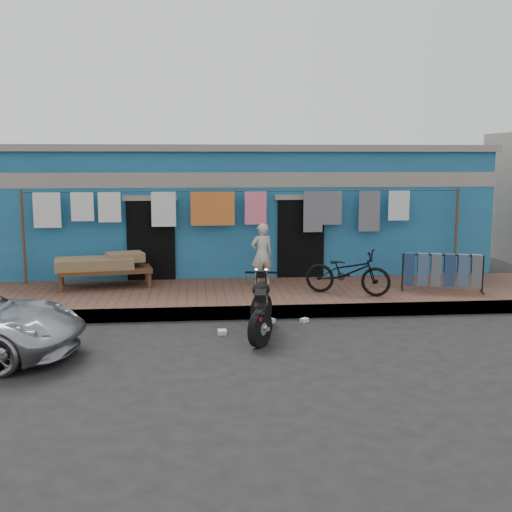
# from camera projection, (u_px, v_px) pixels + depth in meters

# --- Properties ---
(ground) EXTENTS (80.00, 80.00, 0.00)m
(ground) POSITION_uv_depth(u_px,v_px,m) (267.00, 341.00, 10.78)
(ground) COLOR black
(ground) RESTS_ON ground
(sidewalk) EXTENTS (28.00, 3.00, 0.25)m
(sidewalk) POSITION_uv_depth(u_px,v_px,m) (252.00, 296.00, 13.71)
(sidewalk) COLOR brown
(sidewalk) RESTS_ON ground
(curb) EXTENTS (28.00, 0.10, 0.25)m
(curb) POSITION_uv_depth(u_px,v_px,m) (258.00, 312.00, 12.29)
(curb) COLOR gray
(curb) RESTS_ON ground
(building) EXTENTS (12.20, 5.20, 3.36)m
(building) POSITION_uv_depth(u_px,v_px,m) (238.00, 209.00, 17.40)
(building) COLOR #215880
(building) RESTS_ON ground
(clothesline) EXTENTS (10.06, 0.06, 2.10)m
(clothesline) POSITION_uv_depth(u_px,v_px,m) (232.00, 212.00, 14.65)
(clothesline) COLOR brown
(clothesline) RESTS_ON sidewalk
(seated_person) EXTENTS (0.56, 0.44, 1.38)m
(seated_person) POSITION_uv_depth(u_px,v_px,m) (262.00, 254.00, 14.24)
(seated_person) COLOR beige
(seated_person) RESTS_ON sidewalk
(bicycle) EXTENTS (1.87, 1.35, 1.15)m
(bicycle) POSITION_uv_depth(u_px,v_px,m) (348.00, 267.00, 13.25)
(bicycle) COLOR black
(bicycle) RESTS_ON sidewalk
(motorcycle) EXTENTS (0.97, 1.77, 1.06)m
(motorcycle) POSITION_uv_depth(u_px,v_px,m) (261.00, 306.00, 11.03)
(motorcycle) COLOR black
(motorcycle) RESTS_ON ground
(charpoy) EXTENTS (2.42, 1.68, 0.71)m
(charpoy) POSITION_uv_depth(u_px,v_px,m) (105.00, 271.00, 14.04)
(charpoy) COLOR brown
(charpoy) RESTS_ON sidewalk
(jeans_rack) EXTENTS (1.91, 1.25, 0.83)m
(jeans_rack) POSITION_uv_depth(u_px,v_px,m) (442.00, 272.00, 13.56)
(jeans_rack) COLOR black
(jeans_rack) RESTS_ON sidewalk
(litter_a) EXTENTS (0.23, 0.22, 0.08)m
(litter_a) POSITION_uv_depth(u_px,v_px,m) (270.00, 321.00, 11.97)
(litter_a) COLOR silver
(litter_a) RESTS_ON ground
(litter_b) EXTENTS (0.19, 0.18, 0.07)m
(litter_b) POSITION_uv_depth(u_px,v_px,m) (304.00, 320.00, 12.03)
(litter_b) COLOR silver
(litter_b) RESTS_ON ground
(litter_c) EXTENTS (0.16, 0.20, 0.08)m
(litter_c) POSITION_uv_depth(u_px,v_px,m) (222.00, 332.00, 11.21)
(litter_c) COLOR silver
(litter_c) RESTS_ON ground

